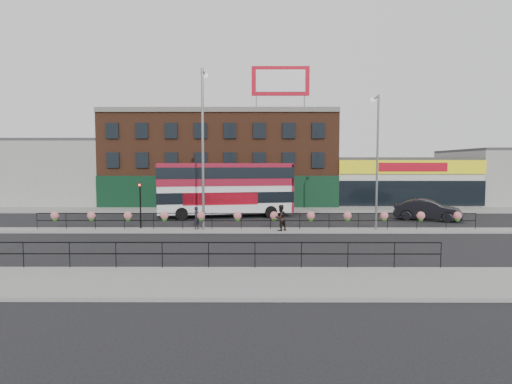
{
  "coord_description": "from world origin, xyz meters",
  "views": [
    {
      "loc": [
        0.1,
        -27.03,
        4.62
      ],
      "look_at": [
        0.0,
        3.0,
        2.5
      ],
      "focal_mm": 28.0,
      "sensor_mm": 36.0,
      "label": 1
    }
  ],
  "objects_px": {
    "car": "(427,210)",
    "lamp_column_east": "(376,150)",
    "pedestrian_b": "(281,218)",
    "double_decker_bus": "(226,184)",
    "lamp_column_west": "(203,135)",
    "pedestrian_a": "(197,218)"
  },
  "relations": [
    {
      "from": "double_decker_bus",
      "to": "pedestrian_b",
      "type": "height_order",
      "value": "double_decker_bus"
    },
    {
      "from": "car",
      "to": "pedestrian_a",
      "type": "xyz_separation_m",
      "value": [
        -18.09,
        -5.42,
        0.07
      ]
    },
    {
      "from": "car",
      "to": "lamp_column_east",
      "type": "distance_m",
      "value": 9.16
    },
    {
      "from": "double_decker_bus",
      "to": "pedestrian_b",
      "type": "xyz_separation_m",
      "value": [
        4.27,
        -8.01,
        -1.85
      ]
    },
    {
      "from": "double_decker_bus",
      "to": "car",
      "type": "bearing_deg",
      "value": -6.69
    },
    {
      "from": "double_decker_bus",
      "to": "lamp_column_west",
      "type": "distance_m",
      "value": 8.09
    },
    {
      "from": "pedestrian_a",
      "to": "lamp_column_west",
      "type": "bearing_deg",
      "value": -35.52
    },
    {
      "from": "pedestrian_b",
      "to": "pedestrian_a",
      "type": "bearing_deg",
      "value": -44.64
    },
    {
      "from": "double_decker_bus",
      "to": "lamp_column_east",
      "type": "xyz_separation_m",
      "value": [
        10.82,
        -7.22,
        2.67
      ]
    },
    {
      "from": "double_decker_bus",
      "to": "pedestrian_b",
      "type": "bearing_deg",
      "value": -61.97
    },
    {
      "from": "car",
      "to": "pedestrian_b",
      "type": "distance_m",
      "value": 13.79
    },
    {
      "from": "pedestrian_a",
      "to": "lamp_column_west",
      "type": "xyz_separation_m",
      "value": [
        0.46,
        0.27,
        5.69
      ]
    },
    {
      "from": "double_decker_bus",
      "to": "lamp_column_west",
      "type": "height_order",
      "value": "lamp_column_west"
    },
    {
      "from": "pedestrian_a",
      "to": "lamp_column_east",
      "type": "height_order",
      "value": "lamp_column_east"
    },
    {
      "from": "double_decker_bus",
      "to": "lamp_column_west",
      "type": "xyz_separation_m",
      "value": [
        -0.98,
        -7.11,
        3.73
      ]
    },
    {
      "from": "pedestrian_a",
      "to": "lamp_column_east",
      "type": "relative_size",
      "value": 0.17
    },
    {
      "from": "car",
      "to": "lamp_column_west",
      "type": "distance_m",
      "value": 19.25
    },
    {
      "from": "lamp_column_east",
      "to": "double_decker_bus",
      "type": "bearing_deg",
      "value": 146.28
    },
    {
      "from": "car",
      "to": "pedestrian_b",
      "type": "relative_size",
      "value": 3.14
    },
    {
      "from": "double_decker_bus",
      "to": "pedestrian_a",
      "type": "distance_m",
      "value": 7.77
    },
    {
      "from": "pedestrian_a",
      "to": "double_decker_bus",
      "type": "bearing_deg",
      "value": 12.77
    },
    {
      "from": "car",
      "to": "lamp_column_east",
      "type": "bearing_deg",
      "value": 155.44
    }
  ]
}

